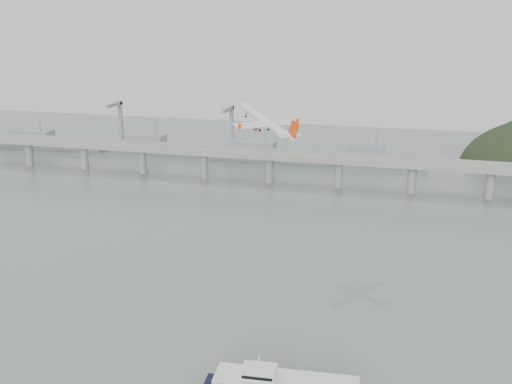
% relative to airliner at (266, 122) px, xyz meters
% --- Properties ---
extents(ground, '(900.00, 900.00, 0.00)m').
position_rel_airliner_xyz_m(ground, '(-3.21, -61.76, -68.34)').
color(ground, slate).
rests_on(ground, ground).
extents(bridge, '(800.00, 22.00, 23.90)m').
position_rel_airliner_xyz_m(bridge, '(-4.36, 138.24, -50.69)').
color(bridge, gray).
rests_on(bridge, ground).
extents(distant_fleet, '(453.00, 60.90, 40.00)m').
position_rel_airliner_xyz_m(distant_fleet, '(-158.57, 203.32, -62.12)').
color(distant_fleet, gray).
rests_on(distant_fleet, ground).
extents(airliner, '(35.94, 34.81, 16.84)m').
position_rel_airliner_xyz_m(airliner, '(0.00, 0.00, 0.00)').
color(airliner, white).
rests_on(airliner, ground).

